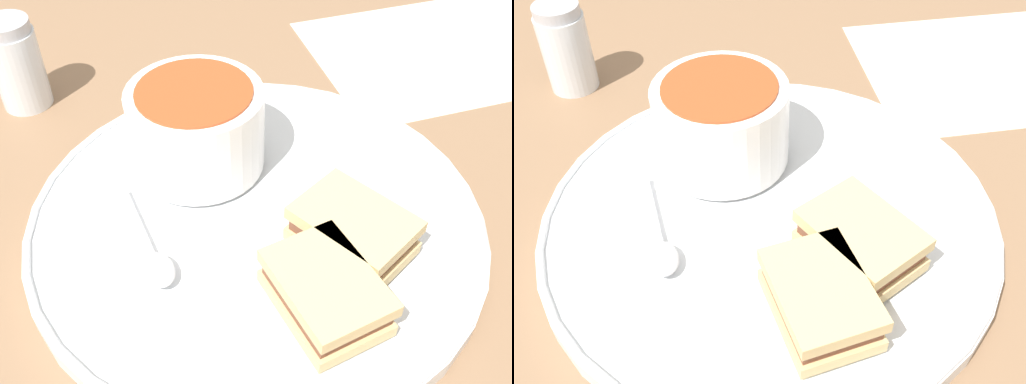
{
  "view_description": "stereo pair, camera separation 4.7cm",
  "coord_description": "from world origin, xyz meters",
  "views": [
    {
      "loc": [
        -0.33,
        0.06,
        0.37
      ],
      "look_at": [
        0.0,
        0.0,
        0.04
      ],
      "focal_mm": 42.0,
      "sensor_mm": 36.0,
      "label": 1
    },
    {
      "loc": [
        -0.34,
        0.01,
        0.37
      ],
      "look_at": [
        0.0,
        0.0,
        0.04
      ],
      "focal_mm": 42.0,
      "sensor_mm": 36.0,
      "label": 2
    }
  ],
  "objects": [
    {
      "name": "spoon",
      "position": [
        -0.04,
        0.08,
        0.03
      ],
      "size": [
        0.11,
        0.04,
        0.01
      ],
      "rotation": [
        0.0,
        0.0,
        9.7
      ],
      "color": "silver",
      "rests_on": "plate"
    },
    {
      "name": "soup_bowl",
      "position": [
        0.07,
        0.04,
        0.06
      ],
      "size": [
        0.11,
        0.11,
        0.07
      ],
      "color": "white",
      "rests_on": "plate"
    },
    {
      "name": "sandwich_half_far",
      "position": [
        -0.05,
        -0.07,
        0.04
      ],
      "size": [
        0.1,
        0.1,
        0.03
      ],
      "rotation": [
        0.0,
        0.0,
        3.78
      ],
      "color": "#DBBC7F",
      "rests_on": "plate"
    },
    {
      "name": "ground_plane",
      "position": [
        0.0,
        0.0,
        0.0
      ],
      "size": [
        2.4,
        2.4,
        0.0
      ],
      "primitive_type": "plane",
      "color": "#8E6B4C"
    },
    {
      "name": "menu_sheet",
      "position": [
        0.24,
        -0.27,
        0.0
      ],
      "size": [
        0.27,
        0.34,
        0.0
      ],
      "rotation": [
        0.0,
        0.0,
        0.14
      ],
      "color": "white",
      "rests_on": "ground_plane"
    },
    {
      "name": "salt_shaker",
      "position": [
        0.22,
        0.21,
        0.05
      ],
      "size": [
        0.05,
        0.05,
        0.09
      ],
      "color": "silver",
      "rests_on": "ground_plane"
    },
    {
      "name": "sandwich_half_near",
      "position": [
        -0.1,
        -0.03,
        0.04
      ],
      "size": [
        0.1,
        0.08,
        0.03
      ],
      "rotation": [
        0.0,
        0.0,
        3.46
      ],
      "color": "#DBBC7F",
      "rests_on": "plate"
    },
    {
      "name": "plate",
      "position": [
        0.0,
        0.0,
        0.01
      ],
      "size": [
        0.37,
        0.37,
        0.02
      ],
      "color": "white",
      "rests_on": "ground_plane"
    }
  ]
}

